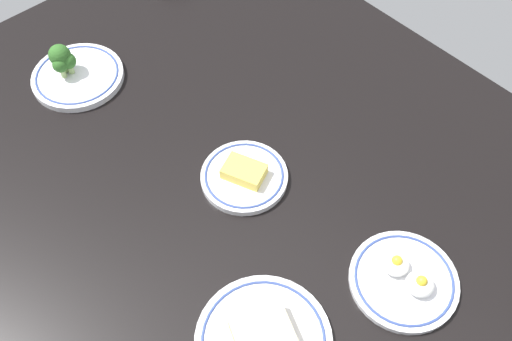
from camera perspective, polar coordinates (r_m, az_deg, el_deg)
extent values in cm
cube|color=black|center=(113.82, 0.00, -1.16)|extent=(154.50, 115.53, 4.00)
cylinder|color=silver|center=(103.79, 14.81, -10.79)|extent=(19.32, 19.32, 1.16)
torus|color=#33478C|center=(103.28, 14.88, -10.65)|extent=(17.50, 17.50, 0.50)
ellipsoid|color=white|center=(102.06, 16.37, -11.05)|extent=(4.93, 4.93, 2.71)
sphere|color=yellow|center=(100.99, 16.54, -10.76)|extent=(1.97, 1.97, 1.97)
ellipsoid|color=white|center=(102.69, 14.04, -9.21)|extent=(4.84, 4.84, 2.66)
sphere|color=yellow|center=(101.65, 14.18, -8.91)|extent=(1.94, 1.94, 1.94)
cylinder|color=silver|center=(111.26, -1.21, -0.66)|extent=(17.39, 17.39, 1.39)
torus|color=#33478C|center=(110.69, -1.21, -0.45)|extent=(15.80, 15.80, 0.50)
cube|color=#F2D14C|center=(109.67, -1.22, -0.08)|extent=(9.54, 8.19, 2.47)
cylinder|color=silver|center=(135.15, -17.70, 9.10)|extent=(20.65, 20.65, 1.51)
torus|color=#33478C|center=(134.64, -17.78, 9.32)|extent=(18.67, 18.67, 0.50)
cylinder|color=#9EBC72|center=(134.22, -19.07, 9.39)|extent=(1.18, 1.18, 2.34)
sphere|color=#2D6023|center=(132.61, -19.35, 10.12)|extent=(3.37, 3.37, 3.37)
cylinder|color=#9EBC72|center=(135.29, -19.00, 10.03)|extent=(1.72, 1.72, 2.93)
sphere|color=#2D6023|center=(133.13, -19.38, 11.03)|extent=(4.91, 4.91, 4.91)
cylinder|color=#9EBC72|center=(134.73, -18.36, 9.81)|extent=(1.28, 1.28, 2.16)
sphere|color=#2D6023|center=(133.11, -18.64, 10.54)|extent=(3.65, 3.65, 3.65)
cylinder|color=silver|center=(96.58, 0.77, -16.95)|extent=(22.92, 22.92, 1.20)
torus|color=#33478C|center=(96.01, 0.77, -16.83)|extent=(20.67, 20.67, 0.50)
cube|color=beige|center=(95.44, 0.78, -16.72)|extent=(11.42, 11.88, 1.20)
cube|color=#E5B24C|center=(94.49, 0.79, -16.53)|extent=(11.42, 11.88, 0.80)
cube|color=beige|center=(93.54, 0.79, -16.33)|extent=(11.42, 11.88, 1.20)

